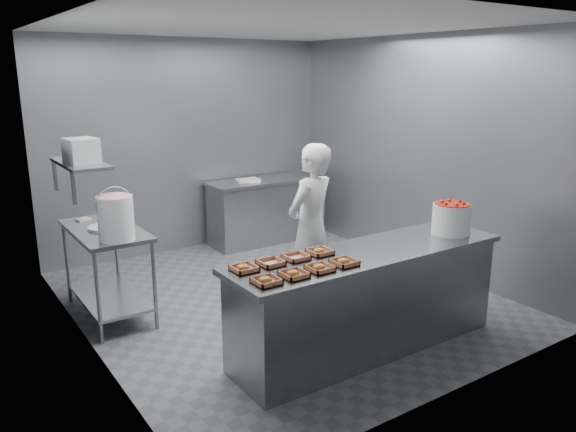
# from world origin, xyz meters

# --- Properties ---
(floor) EXTENTS (4.50, 4.50, 0.00)m
(floor) POSITION_xyz_m (0.00, 0.00, 0.00)
(floor) COLOR #4C4C51
(floor) RESTS_ON ground
(ceiling) EXTENTS (4.50, 4.50, 0.00)m
(ceiling) POSITION_xyz_m (0.00, 0.00, 2.80)
(ceiling) COLOR white
(ceiling) RESTS_ON wall_back
(wall_back) EXTENTS (4.00, 0.04, 2.80)m
(wall_back) POSITION_xyz_m (0.00, 2.25, 1.40)
(wall_back) COLOR slate
(wall_back) RESTS_ON ground
(wall_left) EXTENTS (0.04, 4.50, 2.80)m
(wall_left) POSITION_xyz_m (-2.00, 0.00, 1.40)
(wall_left) COLOR slate
(wall_left) RESTS_ON ground
(wall_right) EXTENTS (0.04, 4.50, 2.80)m
(wall_right) POSITION_xyz_m (2.00, 0.00, 1.40)
(wall_right) COLOR slate
(wall_right) RESTS_ON ground
(service_counter) EXTENTS (2.60, 0.70, 0.90)m
(service_counter) POSITION_xyz_m (0.00, -1.35, 0.45)
(service_counter) COLOR slate
(service_counter) RESTS_ON ground
(prep_table) EXTENTS (0.60, 1.20, 0.90)m
(prep_table) POSITION_xyz_m (-1.65, 0.60, 0.59)
(prep_table) COLOR slate
(prep_table) RESTS_ON ground
(back_counter) EXTENTS (1.50, 0.60, 0.90)m
(back_counter) POSITION_xyz_m (0.90, 1.90, 0.45)
(back_counter) COLOR slate
(back_counter) RESTS_ON ground
(wall_shelf) EXTENTS (0.35, 0.90, 0.03)m
(wall_shelf) POSITION_xyz_m (-1.82, 0.60, 1.55)
(wall_shelf) COLOR slate
(wall_shelf) RESTS_ON wall_left
(tray_0) EXTENTS (0.19, 0.18, 0.06)m
(tray_0) POSITION_xyz_m (-1.13, -1.51, 0.92)
(tray_0) COLOR tan
(tray_0) RESTS_ON service_counter
(tray_1) EXTENTS (0.19, 0.18, 0.06)m
(tray_1) POSITION_xyz_m (-0.89, -1.51, 0.92)
(tray_1) COLOR tan
(tray_1) RESTS_ON service_counter
(tray_2) EXTENTS (0.19, 0.18, 0.06)m
(tray_2) POSITION_xyz_m (-0.65, -1.51, 0.92)
(tray_2) COLOR tan
(tray_2) RESTS_ON service_counter
(tray_3) EXTENTS (0.19, 0.18, 0.06)m
(tray_3) POSITION_xyz_m (-0.41, -1.51, 0.92)
(tray_3) COLOR tan
(tray_3) RESTS_ON service_counter
(tray_4) EXTENTS (0.19, 0.18, 0.06)m
(tray_4) POSITION_xyz_m (-1.13, -1.19, 0.92)
(tray_4) COLOR tan
(tray_4) RESTS_ON service_counter
(tray_5) EXTENTS (0.19, 0.18, 0.04)m
(tray_5) POSITION_xyz_m (-0.88, -1.19, 0.92)
(tray_5) COLOR tan
(tray_5) RESTS_ON service_counter
(tray_6) EXTENTS (0.19, 0.18, 0.04)m
(tray_6) POSITION_xyz_m (-0.64, -1.19, 0.92)
(tray_6) COLOR tan
(tray_6) RESTS_ON service_counter
(tray_7) EXTENTS (0.19, 0.18, 0.06)m
(tray_7) POSITION_xyz_m (-0.41, -1.19, 0.92)
(tray_7) COLOR tan
(tray_7) RESTS_ON service_counter
(worker) EXTENTS (0.72, 0.58, 1.70)m
(worker) POSITION_xyz_m (0.12, -0.35, 0.85)
(worker) COLOR silver
(worker) RESTS_ON ground
(strawberry_tub) EXTENTS (0.35, 0.35, 0.29)m
(strawberry_tub) POSITION_xyz_m (0.98, -1.38, 1.05)
(strawberry_tub) COLOR white
(strawberry_tub) RESTS_ON service_counter
(glaze_bucket) EXTENTS (0.33, 0.32, 0.49)m
(glaze_bucket) POSITION_xyz_m (-1.67, 0.16, 1.11)
(glaze_bucket) COLOR white
(glaze_bucket) RESTS_ON prep_table
(bucket_lid) EXTENTS (0.34, 0.34, 0.02)m
(bucket_lid) POSITION_xyz_m (-1.65, 0.60, 0.91)
(bucket_lid) COLOR white
(bucket_lid) RESTS_ON prep_table
(rag) EXTENTS (0.15, 0.13, 0.02)m
(rag) POSITION_xyz_m (-1.74, 1.04, 0.91)
(rag) COLOR #CCB28C
(rag) RESTS_ON prep_table
(appliance) EXTENTS (0.29, 0.32, 0.22)m
(appliance) POSITION_xyz_m (-1.82, 0.52, 1.68)
(appliance) COLOR gray
(appliance) RESTS_ON wall_shelf
(paper_stack) EXTENTS (0.34, 0.27, 0.04)m
(paper_stack) POSITION_xyz_m (0.70, 1.90, 0.92)
(paper_stack) COLOR silver
(paper_stack) RESTS_ON back_counter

